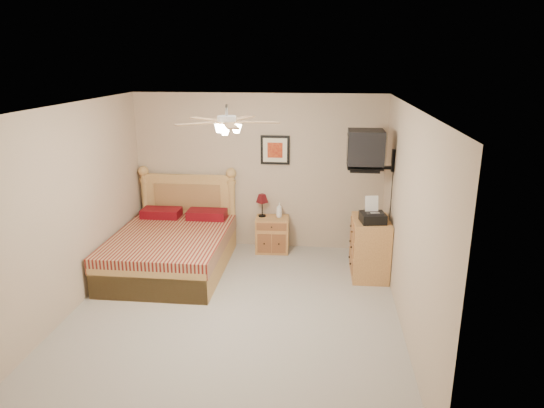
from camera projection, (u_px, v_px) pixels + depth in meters
The scene contains 17 objects.
floor at pixel (235, 311), 6.01m from camera, with size 4.50×4.50×0.00m, color #9F998F.
ceiling at pixel (230, 107), 5.29m from camera, with size 4.00×4.50×0.04m, color white.
wall_back at pixel (259, 172), 7.80m from camera, with size 4.00×0.04×2.50m, color tan.
wall_front at pixel (175, 311), 3.51m from camera, with size 4.00×0.04×2.50m, color tan.
wall_left at pixel (70, 210), 5.86m from camera, with size 0.04×4.50×2.50m, color tan.
wall_right at pixel (408, 221), 5.45m from camera, with size 0.04×4.50×2.50m, color tan.
bed at pixel (169, 227), 7.01m from camera, with size 1.57×2.06×1.33m, color tan, non-canonical shape.
nightstand at pixel (272, 234), 7.82m from camera, with size 0.52×0.39×0.57m, color #BE753B.
table_lamp at pixel (262, 205), 7.75m from camera, with size 0.20×0.20×0.37m, color #530F13, non-canonical shape.
lotion_bottle at pixel (279, 210), 7.72m from camera, with size 0.09×0.09×0.24m, color white.
framed_picture at pixel (275, 150), 7.64m from camera, with size 0.46×0.04×0.46m, color black.
dresser at pixel (370, 248), 6.88m from camera, with size 0.50×0.72×0.85m, color #A0663C.
fax_machine at pixel (373, 210), 6.58m from camera, with size 0.33×0.35×0.35m, color black, non-canonical shape.
magazine_lower at pixel (366, 213), 6.98m from camera, with size 0.20×0.26×0.02m, color #B5A58F.
magazine_upper at pixel (366, 212), 6.97m from camera, with size 0.19×0.26×0.02m, color gray.
wall_tv at pixel (377, 150), 6.59m from camera, with size 0.56×0.46×0.58m, color black, non-canonical shape.
ceiling_fan at pixel (227, 122), 5.14m from camera, with size 1.14×1.14×0.28m, color silver, non-canonical shape.
Camera 1 is at (1.04, -5.30, 3.00)m, focal length 32.00 mm.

